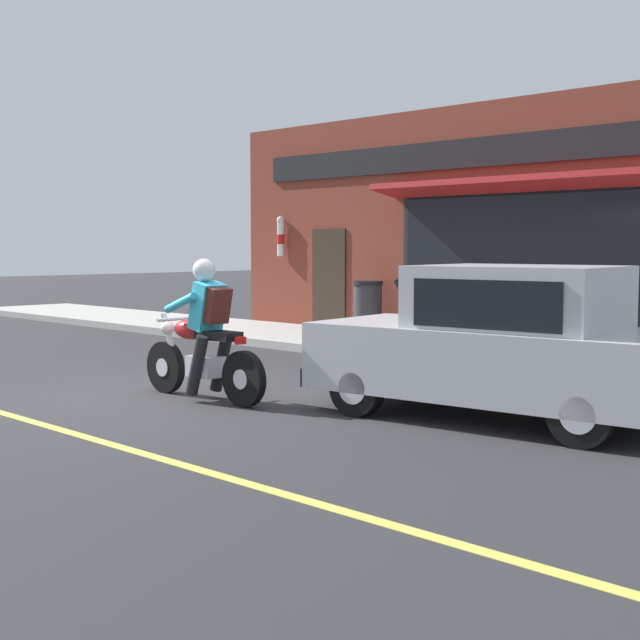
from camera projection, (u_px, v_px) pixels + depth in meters
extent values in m
plane|color=#2B2B2D|center=(153.00, 395.00, 10.58)|extent=(80.00, 80.00, 0.00)
cube|color=#ADAAA3|center=(305.00, 337.00, 16.53)|extent=(2.60, 22.00, 0.14)
cube|color=maroon|center=(458.00, 227.00, 15.83)|extent=(0.50, 10.67, 4.20)
cube|color=black|center=(513.00, 259.00, 14.75)|extent=(0.04, 4.48, 2.10)
cube|color=black|center=(514.00, 259.00, 14.76)|extent=(0.02, 4.70, 2.20)
cube|color=#2D2319|center=(329.00, 282.00, 17.79)|extent=(0.04, 0.90, 2.10)
cube|color=maroon|center=(503.00, 185.00, 14.42)|extent=(0.81, 5.12, 0.24)
cube|color=black|center=(449.00, 155.00, 15.53)|extent=(0.06, 9.07, 0.50)
cylinder|color=white|center=(281.00, 239.00, 18.60)|extent=(0.14, 0.14, 0.70)
cylinder|color=red|center=(281.00, 239.00, 18.60)|extent=(0.15, 0.15, 0.20)
sphere|color=silver|center=(281.00, 220.00, 18.57)|extent=(0.16, 0.16, 0.16)
cylinder|color=black|center=(166.00, 367.00, 10.71)|extent=(0.12, 0.62, 0.62)
cylinder|color=silver|center=(166.00, 367.00, 10.71)|extent=(0.13, 0.22, 0.22)
cylinder|color=black|center=(244.00, 379.00, 9.76)|extent=(0.12, 0.62, 0.62)
cylinder|color=silver|center=(244.00, 379.00, 9.76)|extent=(0.13, 0.22, 0.22)
cube|color=silver|center=(206.00, 366.00, 10.19)|extent=(0.29, 0.41, 0.24)
ellipsoid|color=#B21919|center=(191.00, 329.00, 10.33)|extent=(0.32, 0.53, 0.24)
cube|color=black|center=(218.00, 335.00, 10.00)|extent=(0.28, 0.57, 0.10)
cylinder|color=silver|center=(170.00, 342.00, 10.61)|extent=(0.08, 0.33, 0.68)
cylinder|color=silver|center=(176.00, 319.00, 10.51)|extent=(0.56, 0.06, 0.04)
sphere|color=silver|center=(168.00, 328.00, 10.63)|extent=(0.16, 0.16, 0.16)
cylinder|color=silver|center=(239.00, 377.00, 10.04)|extent=(0.10, 0.55, 0.08)
cube|color=red|center=(240.00, 341.00, 9.75)|extent=(0.12, 0.06, 0.08)
cylinder|color=black|center=(197.00, 365.00, 10.01)|extent=(0.15, 0.35, 0.71)
cylinder|color=black|center=(222.00, 362.00, 10.27)|extent=(0.15, 0.35, 0.71)
cube|color=#33B2D1|center=(208.00, 306.00, 10.10)|extent=(0.35, 0.34, 0.57)
cylinder|color=#33B2D1|center=(181.00, 303.00, 10.11)|extent=(0.11, 0.52, 0.26)
cylinder|color=#33B2D1|center=(208.00, 301.00, 10.41)|extent=(0.11, 0.52, 0.26)
sphere|color=silver|center=(204.00, 270.00, 10.11)|extent=(0.26, 0.26, 0.26)
cube|color=#4C1E19|center=(217.00, 305.00, 9.99)|extent=(0.29, 0.25, 0.42)
cylinder|color=black|center=(357.00, 387.00, 9.23)|extent=(0.25, 0.62, 0.60)
cylinder|color=silver|center=(357.00, 387.00, 9.23)|extent=(0.24, 0.35, 0.33)
cylinder|color=black|center=(428.00, 372.00, 10.37)|extent=(0.25, 0.62, 0.60)
cylinder|color=silver|center=(428.00, 372.00, 10.37)|extent=(0.24, 0.35, 0.33)
cylinder|color=black|center=(581.00, 414.00, 7.78)|extent=(0.25, 0.62, 0.60)
cylinder|color=silver|center=(581.00, 414.00, 7.78)|extent=(0.24, 0.35, 0.33)
cylinder|color=black|center=(636.00, 393.00, 8.91)|extent=(0.25, 0.62, 0.60)
cylinder|color=silver|center=(636.00, 393.00, 8.91)|extent=(0.24, 0.35, 0.33)
cube|color=#B7BABF|center=(494.00, 361.00, 9.05)|extent=(2.10, 3.88, 0.70)
cube|color=#B7BABF|center=(518.00, 299.00, 8.84)|extent=(1.67, 2.07, 0.66)
cube|color=black|center=(442.00, 301.00, 9.37)|extent=(1.36, 0.51, 0.51)
cube|color=black|center=(485.00, 305.00, 8.27)|extent=(0.22, 1.51, 0.46)
cube|color=black|center=(548.00, 298.00, 9.42)|extent=(0.22, 1.51, 0.46)
cube|color=silver|center=(319.00, 341.00, 9.76)|extent=(0.24, 0.07, 0.14)
cube|color=silver|center=(371.00, 334.00, 10.57)|extent=(0.24, 0.07, 0.14)
cube|color=#28282B|center=(348.00, 370.00, 10.18)|extent=(1.61, 0.32, 0.20)
cylinder|color=#2D2D33|center=(368.00, 309.00, 16.51)|extent=(0.52, 0.52, 0.90)
cylinder|color=black|center=(368.00, 283.00, 16.47)|extent=(0.56, 0.56, 0.08)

